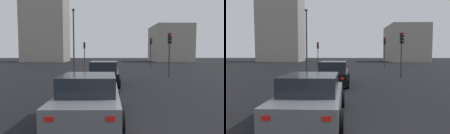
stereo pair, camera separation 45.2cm
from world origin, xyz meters
TOP-DOWN VIEW (x-y plane):
  - car_black_right_lead at (8.46, 1.39)m, footprint 4.69×2.23m
  - car_grey_right_second at (1.55, 1.71)m, footprint 4.38×2.14m
  - traffic_light_near_left at (12.59, -4.19)m, footprint 0.32×0.30m
  - traffic_light_near_right at (24.06, 4.50)m, footprint 0.32×0.30m
  - traffic_light_far_left at (23.73, -4.89)m, footprint 0.32×0.29m
  - street_lamp_kerbside at (18.42, 5.04)m, footprint 0.56×0.36m
  - building_facade_left at (45.47, -14.00)m, footprint 11.29×8.44m
  - building_facade_center at (44.38, 16.00)m, footprint 8.05×9.82m

SIDE VIEW (x-z plane):
  - car_grey_right_second at x=1.55m, z-range -0.02..1.43m
  - car_black_right_lead at x=8.46m, z-range -0.03..1.54m
  - traffic_light_near_right at x=24.06m, z-range 0.80..4.43m
  - traffic_light_near_left at x=12.59m, z-range 0.85..4.67m
  - traffic_light_far_left at x=23.73m, z-range 0.92..5.15m
  - street_lamp_kerbside at x=18.42m, z-range 0.65..7.74m
  - building_facade_left at x=45.47m, z-range 0.00..8.72m
  - building_facade_center at x=44.38m, z-range 0.00..16.99m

